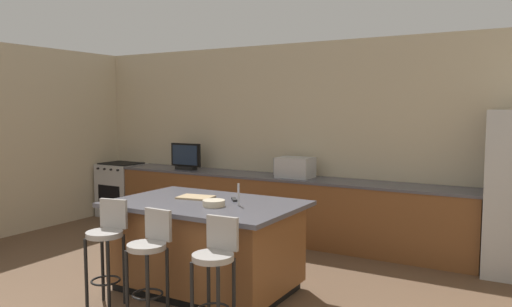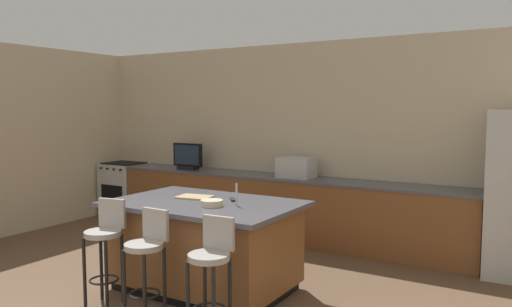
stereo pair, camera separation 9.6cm
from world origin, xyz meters
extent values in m
cube|color=beige|center=(0.00, 5.17, 1.40)|extent=(7.55, 0.12, 2.80)
cube|color=brown|center=(-0.05, 4.79, 0.44)|extent=(5.37, 0.60, 0.87)
cube|color=#4C4C56|center=(-0.05, 4.79, 0.89)|extent=(5.40, 0.62, 0.04)
cube|color=black|center=(0.23, 2.65, 0.04)|extent=(1.66, 1.01, 0.09)
cube|color=brown|center=(0.23, 2.65, 0.48)|extent=(1.74, 1.09, 0.79)
cube|color=#4C4C56|center=(0.23, 2.65, 0.90)|extent=(1.90, 1.25, 0.04)
cube|color=#B7BABF|center=(-3.11, 4.79, 0.45)|extent=(0.70, 0.60, 0.91)
cube|color=black|center=(-3.11, 4.49, 0.41)|extent=(0.49, 0.01, 0.33)
cube|color=black|center=(-3.11, 4.79, 0.92)|extent=(0.63, 0.50, 0.02)
cylinder|color=black|center=(-3.35, 4.48, 0.85)|extent=(0.04, 0.03, 0.04)
cylinder|color=black|center=(-3.19, 4.48, 0.85)|extent=(0.04, 0.03, 0.04)
cylinder|color=black|center=(-3.04, 4.48, 0.85)|extent=(0.04, 0.03, 0.04)
cylinder|color=black|center=(-2.88, 4.48, 0.85)|extent=(0.04, 0.03, 0.04)
cube|color=#B7BABF|center=(0.22, 4.79, 1.05)|extent=(0.48, 0.36, 0.28)
cube|color=black|center=(-1.66, 4.74, 0.93)|extent=(0.33, 0.16, 0.05)
cube|color=black|center=(-1.66, 4.74, 1.14)|extent=(0.54, 0.05, 0.36)
cube|color=#1E2D47|center=(-1.66, 4.72, 1.14)|extent=(0.48, 0.01, 0.31)
cylinder|color=#B2B2B7|center=(-0.17, 4.89, 1.03)|extent=(0.02, 0.02, 0.24)
cylinder|color=#B2B2B7|center=(0.63, 2.65, 1.03)|extent=(0.02, 0.02, 0.22)
cylinder|color=gray|center=(-0.33, 1.81, 0.70)|extent=(0.34, 0.34, 0.05)
cube|color=gray|center=(-0.36, 1.95, 0.87)|extent=(0.29, 0.09, 0.28)
cylinder|color=black|center=(-0.42, 1.66, 0.34)|extent=(0.03, 0.03, 0.68)
cylinder|color=black|center=(-0.18, 1.71, 0.34)|extent=(0.03, 0.03, 0.68)
cylinder|color=black|center=(-0.47, 1.90, 0.34)|extent=(0.03, 0.03, 0.68)
cylinder|color=black|center=(-0.23, 1.95, 0.34)|extent=(0.03, 0.03, 0.68)
torus|color=black|center=(-0.33, 1.81, 0.25)|extent=(0.28, 0.28, 0.02)
cylinder|color=gray|center=(0.23, 1.76, 0.67)|extent=(0.34, 0.34, 0.05)
cube|color=gray|center=(0.24, 1.91, 0.84)|extent=(0.29, 0.04, 0.28)
cylinder|color=black|center=(0.11, 1.65, 0.32)|extent=(0.03, 0.03, 0.65)
cylinder|color=black|center=(0.35, 1.64, 0.32)|extent=(0.03, 0.03, 0.65)
cylinder|color=black|center=(0.12, 1.89, 0.32)|extent=(0.03, 0.03, 0.65)
cylinder|color=black|center=(0.36, 1.88, 0.32)|extent=(0.03, 0.03, 0.65)
torus|color=black|center=(0.23, 1.76, 0.24)|extent=(0.28, 0.28, 0.02)
cylinder|color=gray|center=(0.93, 1.78, 0.68)|extent=(0.34, 0.34, 0.05)
cube|color=gray|center=(0.92, 1.93, 0.85)|extent=(0.29, 0.05, 0.28)
cylinder|color=black|center=(0.81, 1.65, 0.33)|extent=(0.03, 0.03, 0.66)
cylinder|color=black|center=(0.80, 1.89, 0.33)|extent=(0.03, 0.03, 0.66)
cylinder|color=black|center=(1.04, 1.91, 0.33)|extent=(0.03, 0.03, 0.66)
cylinder|color=beige|center=(0.43, 2.50, 0.95)|extent=(0.22, 0.22, 0.06)
cube|color=black|center=(0.44, 2.86, 0.93)|extent=(0.14, 0.16, 0.02)
cube|color=tan|center=(0.01, 2.77, 0.93)|extent=(0.40, 0.31, 0.02)
camera|label=1|loc=(3.16, -1.40, 1.87)|focal=34.69mm
camera|label=2|loc=(3.25, -1.35, 1.87)|focal=34.69mm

